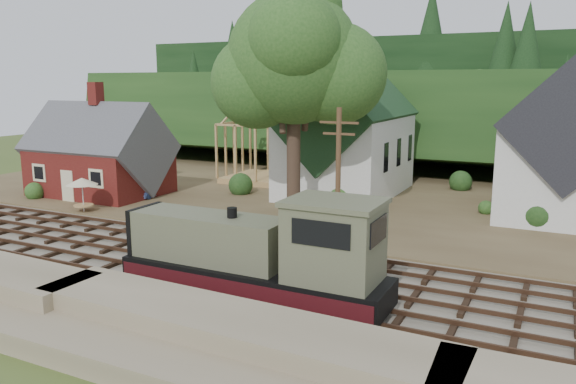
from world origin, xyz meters
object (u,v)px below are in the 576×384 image
at_px(locomotive, 262,257).
at_px(car_blue, 150,189).
at_px(car_green, 69,175).
at_px(patio_set, 82,183).

xyz_separation_m(locomotive, car_blue, (-18.39, 14.77, -1.23)).
distance_m(car_green, patio_set, 13.47).
distance_m(locomotive, patio_set, 20.95).
bearing_deg(car_green, car_blue, -113.25).
bearing_deg(car_green, locomotive, -132.33).
relative_size(car_green, patio_set, 1.56).
xyz_separation_m(locomotive, car_green, (-29.60, 16.87, -1.17)).
relative_size(locomotive, car_green, 3.13).
bearing_deg(car_blue, locomotive, -45.32).
relative_size(locomotive, car_blue, 3.56).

